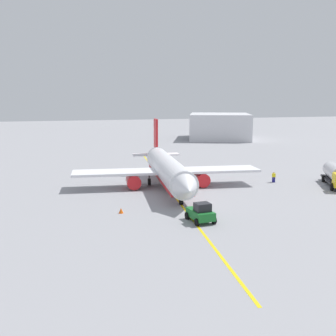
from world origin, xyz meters
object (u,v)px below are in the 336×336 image
(pushback_tug, at_px, (201,213))
(fuel_tanker, at_px, (336,175))
(airplane, at_px, (167,170))
(refueling_worker, at_px, (274,177))
(safety_cone_nose, at_px, (121,211))

(pushback_tug, bearing_deg, fuel_tanker, 112.53)
(airplane, bearing_deg, refueling_worker, 84.01)
(refueling_worker, bearing_deg, pushback_tug, -49.55)
(refueling_worker, relative_size, safety_cone_nose, 2.74)
(airplane, relative_size, safety_cone_nose, 51.62)
(pushback_tug, bearing_deg, safety_cone_nose, -128.09)
(airplane, bearing_deg, safety_cone_nose, -38.06)
(airplane, bearing_deg, pushback_tug, -6.09)
(fuel_tanker, bearing_deg, safety_cone_nose, -81.50)
(airplane, xyz_separation_m, refueling_worker, (1.81, 17.30, -1.84))
(airplane, distance_m, pushback_tug, 18.40)
(fuel_tanker, bearing_deg, refueling_worker, -124.73)
(fuel_tanker, height_order, safety_cone_nose, fuel_tanker)
(airplane, xyz_separation_m, safety_cone_nose, (12.24, -9.58, -2.35))
(pushback_tug, height_order, refueling_worker, pushback_tug)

